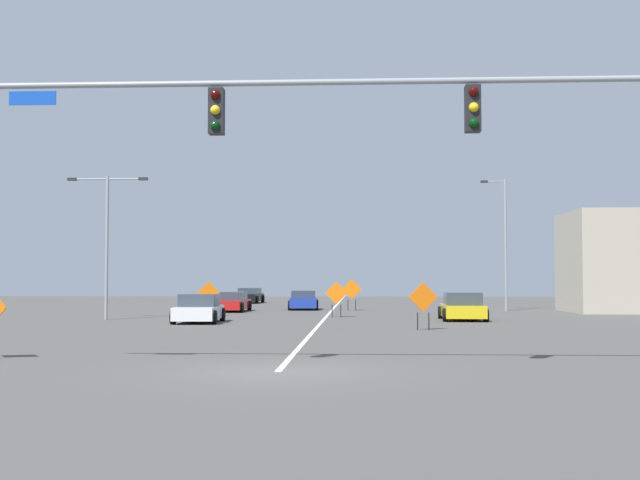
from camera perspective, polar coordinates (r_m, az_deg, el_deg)
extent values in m
plane|color=#4C4947|center=(18.37, -2.98, -9.23)|extent=(149.13, 149.13, 0.00)
cube|color=white|center=(59.65, 1.06, -4.70)|extent=(0.16, 82.85, 0.01)
cylinder|color=gray|center=(18.70, 1.67, 11.02)|extent=(17.35, 0.14, 0.14)
cube|color=black|center=(18.72, 10.66, 9.02)|extent=(0.34, 0.32, 1.05)
sphere|color=#3A0503|center=(18.63, 10.72, 10.18)|extent=(0.22, 0.22, 0.22)
sphere|color=yellow|center=(18.56, 10.73, 9.13)|extent=(0.22, 0.22, 0.22)
sphere|color=black|center=(18.49, 10.74, 8.07)|extent=(0.22, 0.22, 0.22)
cube|color=black|center=(18.84, -7.27, 8.93)|extent=(0.34, 0.32, 1.05)
sphere|color=#3A0503|center=(18.75, -7.36, 10.08)|extent=(0.22, 0.22, 0.22)
sphere|color=yellow|center=(18.67, -7.36, 9.03)|extent=(0.22, 0.22, 0.22)
sphere|color=black|center=(18.60, -7.37, 7.98)|extent=(0.22, 0.22, 0.22)
cube|color=#1447B7|center=(20.09, -19.52, 9.36)|extent=(1.10, 0.03, 0.32)
cylinder|color=gray|center=(42.50, -14.73, -0.52)|extent=(0.16, 0.16, 7.28)
cylinder|color=gray|center=(43.05, -15.84, 4.13)|extent=(1.83, 0.08, 0.08)
cube|color=#262628|center=(43.35, -16.99, 4.10)|extent=(0.44, 0.24, 0.14)
cylinder|color=gray|center=(42.50, -13.49, 4.19)|extent=(1.83, 0.08, 0.08)
cube|color=#262628|center=(42.25, -12.30, 4.21)|extent=(0.44, 0.24, 0.14)
cylinder|color=gray|center=(53.39, 12.89, -0.33)|extent=(0.16, 0.16, 8.46)
cylinder|color=gray|center=(53.60, 12.15, 4.03)|extent=(1.32, 0.08, 0.08)
cube|color=#262628|center=(53.50, 11.45, 4.04)|extent=(0.44, 0.24, 0.14)
cube|color=orange|center=(52.65, 2.24, -3.45)|extent=(1.29, 0.27, 1.30)
cylinder|color=black|center=(52.72, 1.97, -4.57)|extent=(0.05, 0.05, 0.72)
cylinder|color=black|center=(52.62, 2.52, -4.58)|extent=(0.05, 0.05, 0.72)
cube|color=orange|center=(44.76, -7.83, -3.69)|extent=(1.23, 0.18, 1.23)
cylinder|color=black|center=(44.81, -8.14, -4.92)|extent=(0.05, 0.05, 0.66)
cylinder|color=black|center=(44.78, -7.53, -4.92)|extent=(0.05, 0.05, 0.66)
cube|color=orange|center=(43.46, 1.16, -3.73)|extent=(1.20, 0.21, 1.21)
cylinder|color=black|center=(43.52, 0.85, -5.00)|extent=(0.05, 0.05, 0.68)
cylinder|color=black|center=(43.44, 1.46, -5.00)|extent=(0.05, 0.05, 0.68)
cube|color=orange|center=(33.06, 7.24, -3.99)|extent=(1.19, 0.28, 1.21)
cylinder|color=black|center=(33.04, 6.86, -5.69)|extent=(0.05, 0.05, 0.71)
cylinder|color=black|center=(33.17, 7.64, -5.67)|extent=(0.05, 0.05, 0.71)
cube|color=black|center=(68.51, -4.98, -4.04)|extent=(1.95, 4.43, 0.62)
cube|color=#333D47|center=(68.71, -4.94, -3.57)|extent=(1.69, 2.44, 0.49)
cylinder|color=black|center=(67.18, -5.95, -4.19)|extent=(0.25, 0.65, 0.64)
cylinder|color=black|center=(66.86, -4.46, -4.20)|extent=(0.25, 0.65, 0.64)
cylinder|color=black|center=(70.17, -5.47, -4.13)|extent=(0.25, 0.65, 0.64)
cylinder|color=black|center=(69.86, -4.04, -4.14)|extent=(0.25, 0.65, 0.64)
cube|color=red|center=(51.32, -6.26, -4.52)|extent=(1.91, 4.55, 0.56)
cube|color=#333D47|center=(51.53, -6.21, -3.92)|extent=(1.69, 2.30, 0.51)
cylinder|color=black|center=(49.94, -7.62, -4.70)|extent=(0.23, 0.64, 0.64)
cylinder|color=black|center=(49.61, -5.53, -4.73)|extent=(0.23, 0.64, 0.64)
cylinder|color=black|center=(53.05, -6.94, -4.59)|extent=(0.23, 0.64, 0.64)
cylinder|color=black|center=(52.74, -4.98, -4.61)|extent=(0.23, 0.64, 0.64)
cube|color=gold|center=(41.18, 9.95, -4.92)|extent=(2.02, 4.26, 0.60)
cube|color=#333D47|center=(40.95, 9.97, -4.08)|extent=(1.78, 2.00, 0.62)
cylinder|color=black|center=(42.76, 11.04, -5.02)|extent=(0.23, 0.64, 0.64)
cylinder|color=black|center=(42.57, 8.44, -5.05)|extent=(0.23, 0.64, 0.64)
cylinder|color=black|center=(39.83, 11.56, -5.19)|extent=(0.23, 0.64, 0.64)
cylinder|color=black|center=(39.63, 8.77, -5.22)|extent=(0.23, 0.64, 0.64)
cube|color=white|center=(38.79, -8.50, -5.07)|extent=(2.02, 4.24, 0.60)
cube|color=#333D47|center=(38.98, -8.45, -4.19)|extent=(1.76, 2.35, 0.59)
cylinder|color=black|center=(37.52, -10.27, -5.36)|extent=(0.24, 0.65, 0.64)
cylinder|color=black|center=(37.22, -7.44, -5.40)|extent=(0.24, 0.65, 0.64)
cylinder|color=black|center=(40.39, -9.48, -5.17)|extent=(0.24, 0.65, 0.64)
cylinder|color=black|center=(40.11, -6.86, -5.20)|extent=(0.24, 0.65, 0.64)
cube|color=#1E389E|center=(54.10, -1.17, -4.39)|extent=(1.96, 3.95, 0.65)
cube|color=#333D47|center=(54.28, -1.17, -3.80)|extent=(1.70, 2.39, 0.45)
cylinder|color=black|center=(52.78, -2.14, -4.61)|extent=(0.26, 0.65, 0.64)
cylinder|color=black|center=(52.75, -0.24, -4.62)|extent=(0.26, 0.65, 0.64)
cylinder|color=black|center=(55.47, -2.06, -4.52)|extent=(0.26, 0.65, 0.64)
cylinder|color=black|center=(55.45, -0.25, -4.52)|extent=(0.26, 0.65, 0.64)
cube|color=#B2A893|center=(53.86, 21.52, -1.44)|extent=(8.78, 6.74, 6.19)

